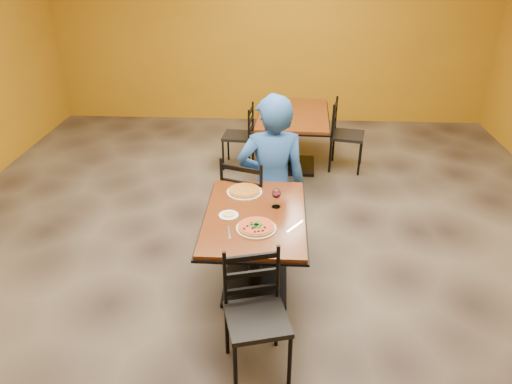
# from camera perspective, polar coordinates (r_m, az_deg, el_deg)

# --- Properties ---
(floor) EXTENTS (7.00, 8.00, 0.01)m
(floor) POSITION_cam_1_polar(r_m,az_deg,el_deg) (4.68, 0.24, -7.52)
(floor) COLOR black
(floor) RESTS_ON ground
(wall_back) EXTENTS (7.00, 0.01, 3.00)m
(wall_back) POSITION_cam_1_polar(r_m,az_deg,el_deg) (7.91, 1.85, 19.00)
(wall_back) COLOR #AB7413
(wall_back) RESTS_ON ground
(table_main) EXTENTS (0.83, 1.23, 0.75)m
(table_main) POSITION_cam_1_polar(r_m,az_deg,el_deg) (3.95, -0.12, -5.12)
(table_main) COLOR #602E0F
(table_main) RESTS_ON floor
(table_second) EXTENTS (0.97, 1.39, 0.75)m
(table_second) POSITION_cam_1_polar(r_m,az_deg,el_deg) (6.27, 4.41, 7.72)
(table_second) COLOR #602E0F
(table_second) RESTS_ON floor
(chair_main_near) EXTENTS (0.50, 0.50, 0.90)m
(chair_main_near) POSITION_cam_1_polar(r_m,az_deg,el_deg) (3.32, 0.14, -15.00)
(chair_main_near) COLOR black
(chair_main_near) RESTS_ON floor
(chair_main_far) EXTENTS (0.55, 0.55, 0.96)m
(chair_main_far) POSITION_cam_1_polar(r_m,az_deg,el_deg) (4.64, -0.76, -0.87)
(chair_main_far) COLOR black
(chair_main_far) RESTS_ON floor
(chair_second_left) EXTENTS (0.41, 0.41, 0.84)m
(chair_second_left) POSITION_cam_1_polar(r_m,az_deg,el_deg) (6.35, -2.16, 6.67)
(chair_second_left) COLOR black
(chair_second_left) RESTS_ON floor
(chair_second_right) EXTENTS (0.49, 0.49, 0.92)m
(chair_second_right) POSITION_cam_1_polar(r_m,az_deg,el_deg) (6.37, 10.87, 6.61)
(chair_second_right) COLOR black
(chair_second_right) RESTS_ON floor
(diner) EXTENTS (0.75, 0.55, 1.47)m
(diner) POSITION_cam_1_polar(r_m,az_deg,el_deg) (4.73, 1.93, 3.14)
(diner) COLOR #1A4991
(diner) RESTS_ON floor
(plate_main) EXTENTS (0.31, 0.31, 0.01)m
(plate_main) POSITION_cam_1_polar(r_m,az_deg,el_deg) (3.67, 0.03, -4.34)
(plate_main) COLOR white
(plate_main) RESTS_ON table_main
(pizza_main) EXTENTS (0.28, 0.28, 0.02)m
(pizza_main) POSITION_cam_1_polar(r_m,az_deg,el_deg) (3.66, 0.03, -4.13)
(pizza_main) COLOR #960B0A
(pizza_main) RESTS_ON plate_main
(plate_far) EXTENTS (0.31, 0.31, 0.01)m
(plate_far) POSITION_cam_1_polar(r_m,az_deg,el_deg) (4.18, -1.38, 0.01)
(plate_far) COLOR white
(plate_far) RESTS_ON table_main
(pizza_far) EXTENTS (0.28, 0.28, 0.02)m
(pizza_far) POSITION_cam_1_polar(r_m,az_deg,el_deg) (4.18, -1.39, 0.20)
(pizza_far) COLOR #BA9223
(pizza_far) RESTS_ON plate_far
(side_plate) EXTENTS (0.16, 0.16, 0.01)m
(side_plate) POSITION_cam_1_polar(r_m,az_deg,el_deg) (3.84, -3.27, -2.79)
(side_plate) COLOR white
(side_plate) RESTS_ON table_main
(dip) EXTENTS (0.09, 0.09, 0.01)m
(dip) POSITION_cam_1_polar(r_m,az_deg,el_deg) (3.83, -3.28, -2.67)
(dip) COLOR tan
(dip) RESTS_ON side_plate
(wine_glass) EXTENTS (0.08, 0.08, 0.18)m
(wine_glass) POSITION_cam_1_polar(r_m,az_deg,el_deg) (3.92, 2.43, -0.63)
(wine_glass) COLOR white
(wine_glass) RESTS_ON table_main
(fork) EXTENTS (0.04, 0.19, 0.00)m
(fork) POSITION_cam_1_polar(r_m,az_deg,el_deg) (3.63, -3.23, -4.83)
(fork) COLOR silver
(fork) RESTS_ON table_main
(knife) EXTENTS (0.13, 0.18, 0.00)m
(knife) POSITION_cam_1_polar(r_m,az_deg,el_deg) (3.71, 4.68, -4.11)
(knife) COLOR silver
(knife) RESTS_ON table_main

